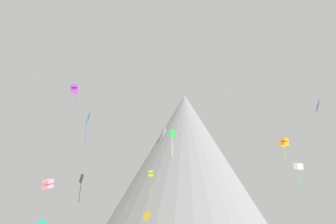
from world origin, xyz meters
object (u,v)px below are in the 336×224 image
Objects in this scene: kite_green_mid at (173,136)px; kite_lime_mid at (151,174)px; kite_black_low at (81,182)px; kite_violet_high at (75,89)px; kite_white_mid at (298,166)px; kite_blue_mid at (88,121)px; kite_indigo_high at (317,106)px; kite_yellow_low at (148,216)px; kite_orange_mid at (284,142)px; rock_massif at (180,181)px; kite_pink_low at (48,184)px.

kite_green_mid reaches higher than kite_lime_mid.
kite_lime_mid is at bearing 31.79° from kite_black_low.
kite_violet_high is 1.05× the size of kite_white_mid.
kite_blue_mid is 41.09m from kite_indigo_high.
kite_yellow_low is 18.32m from kite_blue_mid.
kite_indigo_high reaches higher than kite_yellow_low.
kite_black_low is at bearing -75.23° from kite_indigo_high.
kite_yellow_low is at bearing 125.48° from kite_orange_mid.
kite_white_mid is at bearing 32.47° from kite_orange_mid.
kite_lime_mid is (-4.35, 27.86, -1.54)m from kite_green_mid.
kite_orange_mid is (21.08, -30.80, -0.17)m from kite_lime_mid.
kite_blue_mid is at bearing -110.50° from kite_black_low.
kite_violet_high is 20.54m from kite_blue_mid.
kite_lime_mid is (-7.82, -34.89, -3.47)m from rock_massif.
kite_green_mid is at bearing -37.94° from kite_blue_mid.
kite_pink_low is 0.33× the size of kite_black_low.
kite_orange_mid reaches higher than kite_pink_low.
kite_white_mid is (44.52, 10.21, -12.89)m from kite_violet_high.
kite_white_mid is at bearing -12.52° from kite_black_low.
kite_yellow_low is 0.35× the size of kite_blue_mid.
rock_massif is 60.77m from kite_yellow_low.
kite_indigo_high is (30.02, 2.82, 19.35)m from kite_yellow_low.
kite_lime_mid is 26.35m from kite_black_low.
rock_massif reaches higher than kite_green_mid.
kite_green_mid is 28.00m from kite_indigo_high.
kite_orange_mid is at bearing -134.45° from kite_white_mid.
kite_black_low is (-2.49, 10.17, -7.34)m from kite_blue_mid.
kite_white_mid is (43.60, 26.04, 7.14)m from kite_pink_low.
kite_white_mid is 1.88× the size of kite_indigo_high.
kite_indigo_high is (44.53, -3.46, -4.40)m from kite_violet_high.
kite_pink_low is (0.92, -15.83, -20.02)m from kite_violet_high.
rock_massif is at bearing 95.54° from kite_white_mid.
kite_lime_mid is 3.51× the size of kite_pink_low.
kite_lime_mid reaches higher than kite_orange_mid.
kite_violet_high is 39.89m from kite_orange_mid.
kite_pink_low is at bearing 148.48° from kite_orange_mid.
kite_violet_high reaches higher than kite_blue_mid.
kite_indigo_high is at bearing 10.51° from kite_orange_mid.
kite_blue_mid reaches higher than kite_yellow_low.
kite_yellow_low is 0.61× the size of kite_indigo_high.
kite_green_mid is 1.58× the size of kite_indigo_high.
kite_violet_high is (-14.50, 6.28, 23.76)m from kite_yellow_low.
kite_violet_high is 0.97× the size of kite_lime_mid.
rock_massif is 47.99m from kite_white_mid.
kite_pink_low is at bearing 63.66° from kite_lime_mid.
kite_blue_mid is at bearing -168.13° from kite_white_mid.
kite_violet_high is 47.46m from kite_white_mid.
rock_massif is 47.86× the size of kite_pink_low.
kite_indigo_high is at bearing -126.23° from kite_yellow_low.
kite_violet_high is 1.26× the size of kite_green_mid.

